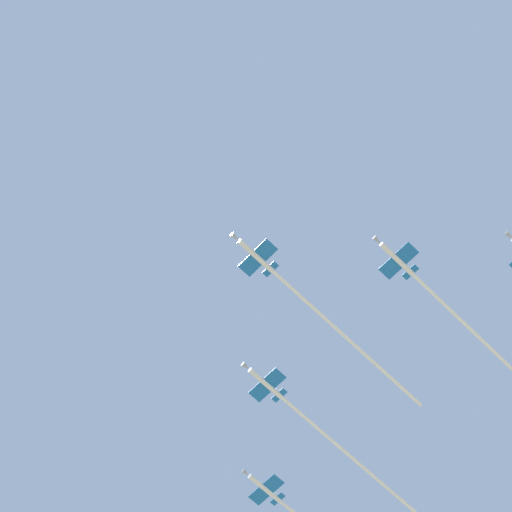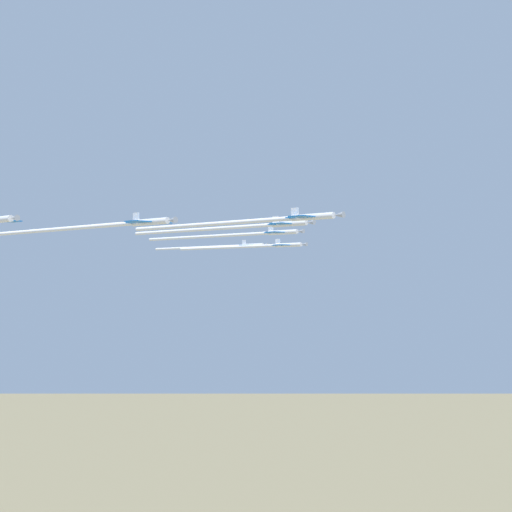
{
  "view_description": "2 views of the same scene",
  "coord_description": "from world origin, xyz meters",
  "px_view_note": "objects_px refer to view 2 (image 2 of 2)",
  "views": [
    {
      "loc": [
        -69.53,
        -27.1,
        2.47
      ],
      "look_at": [
        -12.25,
        -1.53,
        170.23
      ],
      "focal_mm": 62.47,
      "sensor_mm": 36.0,
      "label": 1
    },
    {
      "loc": [
        -48.07,
        121.94,
        159.61
      ],
      "look_at": [
        2.67,
        -13.0,
        163.79
      ],
      "focal_mm": 51.28,
      "sensor_mm": 36.0,
      "label": 2
    }
  ],
  "objects_px": {
    "jet_port_inner": "(234,227)",
    "jet_starboard_inner": "(87,227)",
    "jet_lead": "(249,221)",
    "jet_port_outer": "(235,235)",
    "jet_center_rear": "(253,246)",
    "jet_starboard_trail": "(220,247)"
  },
  "relations": [
    {
      "from": "jet_port_inner",
      "to": "jet_starboard_inner",
      "type": "xyz_separation_m",
      "value": [
        16.61,
        34.54,
        -1.73
      ]
    },
    {
      "from": "jet_lead",
      "to": "jet_port_outer",
      "type": "relative_size",
      "value": 0.95
    },
    {
      "from": "jet_center_rear",
      "to": "jet_lead",
      "type": "bearing_deg",
      "value": 42.3
    },
    {
      "from": "jet_lead",
      "to": "jet_starboard_inner",
      "type": "bearing_deg",
      "value": -52.81
    },
    {
      "from": "jet_starboard_inner",
      "to": "jet_center_rear",
      "type": "height_order",
      "value": "jet_starboard_inner"
    },
    {
      "from": "jet_center_rear",
      "to": "jet_starboard_trail",
      "type": "xyz_separation_m",
      "value": [
        23.73,
        -30.21,
        1.45
      ]
    },
    {
      "from": "jet_starboard_inner",
      "to": "jet_port_outer",
      "type": "height_order",
      "value": "jet_port_outer"
    },
    {
      "from": "jet_starboard_inner",
      "to": "jet_starboard_trail",
      "type": "distance_m",
      "value": 113.05
    },
    {
      "from": "jet_lead",
      "to": "jet_starboard_trail",
      "type": "bearing_deg",
      "value": -131.81
    },
    {
      "from": "jet_lead",
      "to": "jet_starboard_inner",
      "type": "distance_m",
      "value": 31.65
    },
    {
      "from": "jet_starboard_trail",
      "to": "jet_port_inner",
      "type": "bearing_deg",
      "value": 47.58
    },
    {
      "from": "jet_starboard_inner",
      "to": "jet_starboard_trail",
      "type": "bearing_deg",
      "value": -147.76
    },
    {
      "from": "jet_port_inner",
      "to": "jet_center_rear",
      "type": "height_order",
      "value": "jet_port_inner"
    },
    {
      "from": "jet_starboard_inner",
      "to": "jet_starboard_trail",
      "type": "height_order",
      "value": "jet_starboard_trail"
    },
    {
      "from": "jet_starboard_inner",
      "to": "jet_starboard_trail",
      "type": "xyz_separation_m",
      "value": [
        20.13,
        -111.24,
        0.83
      ]
    },
    {
      "from": "jet_port_inner",
      "to": "jet_starboard_inner",
      "type": "distance_m",
      "value": 38.36
    },
    {
      "from": "jet_starboard_trail",
      "to": "jet_center_rear",
      "type": "bearing_deg",
      "value": 60.15
    },
    {
      "from": "jet_lead",
      "to": "jet_port_inner",
      "type": "relative_size",
      "value": 0.94
    },
    {
      "from": "jet_starboard_trail",
      "to": "jet_lead",
      "type": "bearing_deg",
      "value": 48.19
    },
    {
      "from": "jet_lead",
      "to": "jet_center_rear",
      "type": "distance_m",
      "value": 77.58
    },
    {
      "from": "jet_lead",
      "to": "jet_port_inner",
      "type": "xyz_separation_m",
      "value": [
        13.92,
        -26.24,
        0.86
      ]
    },
    {
      "from": "jet_lead",
      "to": "jet_port_inner",
      "type": "height_order",
      "value": "jet_port_inner"
    }
  ]
}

